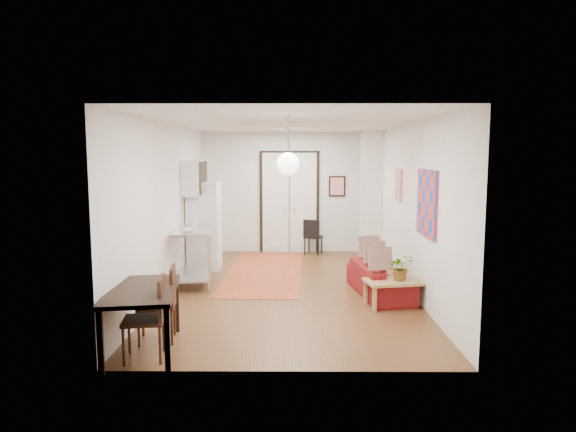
{
  "coord_description": "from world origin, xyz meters",
  "views": [
    {
      "loc": [
        0.04,
        -8.9,
        2.39
      ],
      "look_at": [
        -0.02,
        0.4,
        1.25
      ],
      "focal_mm": 32.0,
      "sensor_mm": 36.0,
      "label": 1
    }
  ],
  "objects_px": {
    "coffee_table": "(396,284)",
    "black_side_chair": "(313,233)",
    "kitchen_counter": "(193,248)",
    "dining_table": "(142,296)",
    "dining_chair_near": "(158,296)",
    "dining_chair_far": "(146,310)",
    "fridge": "(204,226)",
    "sofa": "(380,279)"
  },
  "relations": [
    {
      "from": "sofa",
      "to": "kitchen_counter",
      "type": "bearing_deg",
      "value": 71.03
    },
    {
      "from": "coffee_table",
      "to": "dining_table",
      "type": "distance_m",
      "value": 3.91
    },
    {
      "from": "coffee_table",
      "to": "black_side_chair",
      "type": "xyz_separation_m",
      "value": [
        -1.11,
        4.31,
        0.12
      ]
    },
    {
      "from": "kitchen_counter",
      "to": "dining_table",
      "type": "xyz_separation_m",
      "value": [
        -0.0,
        -3.19,
        0.01
      ]
    },
    {
      "from": "sofa",
      "to": "coffee_table",
      "type": "relative_size",
      "value": 1.75
    },
    {
      "from": "dining_table",
      "to": "kitchen_counter",
      "type": "bearing_deg",
      "value": 89.92
    },
    {
      "from": "dining_chair_far",
      "to": "sofa",
      "type": "bearing_deg",
      "value": 121.58
    },
    {
      "from": "dining_chair_near",
      "to": "dining_chair_far",
      "type": "distance_m",
      "value": 0.58
    },
    {
      "from": "sofa",
      "to": "black_side_chair",
      "type": "relative_size",
      "value": 2.14
    },
    {
      "from": "coffee_table",
      "to": "dining_chair_near",
      "type": "distance_m",
      "value": 3.64
    },
    {
      "from": "fridge",
      "to": "dining_table",
      "type": "bearing_deg",
      "value": -88.43
    },
    {
      "from": "dining_chair_far",
      "to": "coffee_table",
      "type": "bearing_deg",
      "value": 112.32
    },
    {
      "from": "kitchen_counter",
      "to": "fridge",
      "type": "xyz_separation_m",
      "value": [
        -0.0,
        1.29,
        0.22
      ]
    },
    {
      "from": "black_side_chair",
      "to": "dining_table",
      "type": "bearing_deg",
      "value": 89.23
    },
    {
      "from": "coffee_table",
      "to": "kitchen_counter",
      "type": "relative_size",
      "value": 0.73
    },
    {
      "from": "kitchen_counter",
      "to": "black_side_chair",
      "type": "distance_m",
      "value": 3.77
    },
    {
      "from": "fridge",
      "to": "dining_table",
      "type": "xyz_separation_m",
      "value": [
        -0.0,
        -4.48,
        -0.21
      ]
    },
    {
      "from": "coffee_table",
      "to": "dining_chair_near",
      "type": "xyz_separation_m",
      "value": [
        -3.36,
        -1.4,
        0.19
      ]
    },
    {
      "from": "fridge",
      "to": "black_side_chair",
      "type": "bearing_deg",
      "value": 37.34
    },
    {
      "from": "black_side_chair",
      "to": "kitchen_counter",
      "type": "bearing_deg",
      "value": 71.89
    },
    {
      "from": "coffee_table",
      "to": "dining_chair_far",
      "type": "height_order",
      "value": "dining_chair_far"
    },
    {
      "from": "sofa",
      "to": "dining_table",
      "type": "xyz_separation_m",
      "value": [
        -3.3,
        -2.55,
        0.43
      ]
    },
    {
      "from": "fridge",
      "to": "black_side_chair",
      "type": "height_order",
      "value": "fridge"
    },
    {
      "from": "dining_table",
      "to": "dining_chair_far",
      "type": "distance_m",
      "value": 0.2
    },
    {
      "from": "coffee_table",
      "to": "kitchen_counter",
      "type": "height_order",
      "value": "kitchen_counter"
    },
    {
      "from": "sofa",
      "to": "fridge",
      "type": "bearing_deg",
      "value": 51.68
    },
    {
      "from": "sofa",
      "to": "dining_chair_far",
      "type": "distance_m",
      "value": 4.2
    },
    {
      "from": "dining_chair_far",
      "to": "black_side_chair",
      "type": "xyz_separation_m",
      "value": [
        2.24,
        6.28,
        -0.07
      ]
    },
    {
      "from": "sofa",
      "to": "fridge",
      "type": "height_order",
      "value": "fridge"
    },
    {
      "from": "dining_table",
      "to": "black_side_chair",
      "type": "relative_size",
      "value": 1.79
    },
    {
      "from": "sofa",
      "to": "coffee_table",
      "type": "bearing_deg",
      "value": -177.29
    },
    {
      "from": "dining_chair_near",
      "to": "dining_chair_far",
      "type": "xyz_separation_m",
      "value": [
        0.0,
        -0.58,
        0.0
      ]
    },
    {
      "from": "dining_table",
      "to": "dining_chair_far",
      "type": "bearing_deg",
      "value": -59.45
    },
    {
      "from": "coffee_table",
      "to": "black_side_chair",
      "type": "distance_m",
      "value": 4.45
    },
    {
      "from": "sofa",
      "to": "coffee_table",
      "type": "height_order",
      "value": "sofa"
    },
    {
      "from": "sofa",
      "to": "fridge",
      "type": "xyz_separation_m",
      "value": [
        -3.3,
        1.93,
        0.64
      ]
    },
    {
      "from": "fridge",
      "to": "dining_table",
      "type": "relative_size",
      "value": 1.2
    },
    {
      "from": "coffee_table",
      "to": "dining_chair_far",
      "type": "distance_m",
      "value": 3.9
    },
    {
      "from": "coffee_table",
      "to": "black_side_chair",
      "type": "relative_size",
      "value": 1.22
    },
    {
      "from": "dining_chair_far",
      "to": "dining_table",
      "type": "bearing_deg",
      "value": -157.6
    },
    {
      "from": "kitchen_counter",
      "to": "dining_table",
      "type": "distance_m",
      "value": 3.19
    },
    {
      "from": "sofa",
      "to": "black_side_chair",
      "type": "height_order",
      "value": "black_side_chair"
    }
  ]
}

